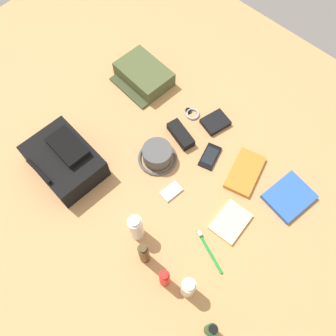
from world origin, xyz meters
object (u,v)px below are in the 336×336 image
object	(u,v)px
travel_guidebook	(245,172)
cell_phone	(210,156)
wallet	(215,122)
bucket_hat	(157,155)
shampoo_bottle	(211,330)
toiletry_pouch	(143,75)
toothpaste_tube	(136,228)
media_player	(171,191)
sunglasses_case	(181,135)
cologne_bottle	(144,253)
backpack	(65,160)
toothbrush	(208,249)
sunscreen_spray	(164,278)
notepad	(231,222)
lotion_bottle	(188,288)
wristwatch	(192,113)
paperback_novel	(289,197)

from	to	relation	value
travel_guidebook	cell_phone	world-z (taller)	travel_guidebook
cell_phone	wallet	distance (m)	0.17
bucket_hat	wallet	bearing A→B (deg)	-102.03
shampoo_bottle	toiletry_pouch	bearing A→B (deg)	-33.36
wallet	toothpaste_tube	bearing A→B (deg)	114.10
toothpaste_tube	media_player	xyz separation A→B (m)	(0.02, -0.21, -0.08)
sunglasses_case	bucket_hat	bearing A→B (deg)	104.92
shampoo_bottle	cologne_bottle	xyz separation A→B (m)	(0.33, -0.02, 0.01)
backpack	travel_guidebook	bearing A→B (deg)	-138.99
shampoo_bottle	toothbrush	xyz separation A→B (m)	(0.18, -0.21, -0.06)
bucket_hat	toothpaste_tube	size ratio (longest dim) A/B	0.99
toiletry_pouch	sunglasses_case	xyz separation A→B (m)	(-0.34, 0.11, -0.02)
cologne_bottle	backpack	bearing A→B (deg)	-5.41
sunscreen_spray	cell_phone	xyz separation A→B (m)	(0.21, -0.50, -0.06)
notepad	cell_phone	bearing A→B (deg)	-38.56
toiletry_pouch	lotion_bottle	world-z (taller)	lotion_bottle
toothpaste_tube	wallet	distance (m)	0.60
travel_guidebook	cell_phone	size ratio (longest dim) A/B	1.71
toothbrush	sunscreen_spray	bearing A→B (deg)	78.96
travel_guidebook	toothbrush	xyz separation A→B (m)	(-0.10, 0.34, -0.00)
bucket_hat	toothbrush	xyz separation A→B (m)	(-0.40, 0.15, -0.03)
backpack	sunglasses_case	world-z (taller)	backpack
shampoo_bottle	wristwatch	distance (m)	0.89
bucket_hat	cologne_bottle	distance (m)	0.42
cologne_bottle	cell_phone	distance (m)	0.50
lotion_bottle	sunscreen_spray	size ratio (longest dim) A/B	1.07
toiletry_pouch	wristwatch	xyz separation A→B (m)	(-0.29, -0.01, -0.03)
media_player	backpack	bearing A→B (deg)	28.57
media_player	notepad	distance (m)	0.26
shampoo_bottle	wallet	xyz separation A→B (m)	(0.52, -0.66, -0.05)
lotion_bottle	backpack	bearing A→B (deg)	-2.14
travel_guidebook	notepad	world-z (taller)	travel_guidebook
cell_phone	sunglasses_case	distance (m)	0.16
sunscreen_spray	sunglasses_case	size ratio (longest dim) A/B	1.01
lotion_bottle	toothbrush	world-z (taller)	lotion_bottle
bucket_hat	toothbrush	bearing A→B (deg)	160.23
bucket_hat	shampoo_bottle	world-z (taller)	shampoo_bottle
cell_phone	sunglasses_case	bearing A→B (deg)	4.44
shampoo_bottle	paperback_novel	xyz separation A→B (m)	(0.08, -0.59, -0.05)
wristwatch	sunglasses_case	bearing A→B (deg)	109.13
lotion_bottle	wallet	distance (m)	0.72
paperback_novel	cell_phone	distance (m)	0.36
lotion_bottle	media_player	xyz separation A→B (m)	(0.30, -0.24, -0.07)
lotion_bottle	wristwatch	world-z (taller)	lotion_bottle
media_player	sunglasses_case	world-z (taller)	sunglasses_case
paperback_novel	wallet	size ratio (longest dim) A/B	1.78
paperback_novel	toothbrush	bearing A→B (deg)	75.14
travel_guidebook	toothbrush	bearing A→B (deg)	105.47
backpack	cologne_bottle	size ratio (longest dim) A/B	1.92
sunscreen_spray	paperback_novel	distance (m)	0.60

